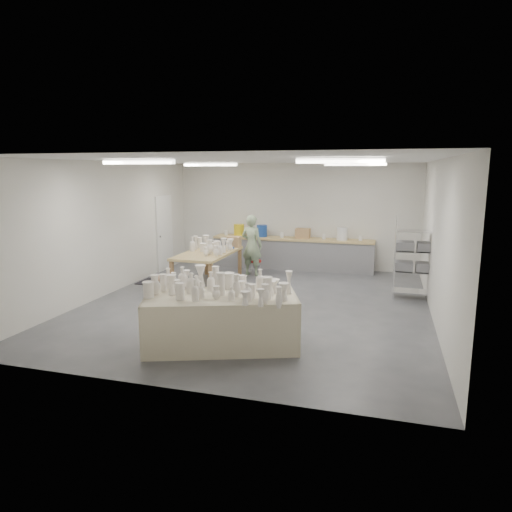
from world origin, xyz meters
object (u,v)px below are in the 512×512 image
(work_table, at_px, (212,251))
(potter, at_px, (252,245))
(red_stool, at_px, (255,262))
(drying_table, at_px, (221,318))

(work_table, xyz_separation_m, potter, (0.68, 1.19, -0.02))
(potter, distance_m, red_stool, 0.57)
(drying_table, height_order, red_stool, drying_table)
(drying_table, xyz_separation_m, red_stool, (-0.97, 5.28, -0.14))
(drying_table, relative_size, red_stool, 6.28)
(potter, height_order, red_stool, potter)
(work_table, distance_m, potter, 1.37)
(drying_table, bearing_deg, red_stool, 80.59)
(drying_table, height_order, work_table, drying_table)
(potter, relative_size, red_stool, 3.91)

